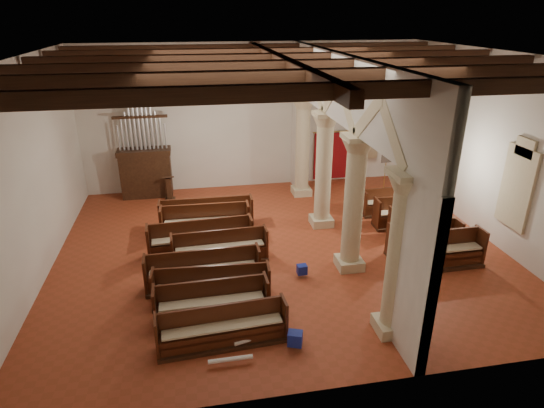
{
  "coord_description": "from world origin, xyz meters",
  "views": [
    {
      "loc": [
        -2.6,
        -12.71,
        7.11
      ],
      "look_at": [
        -0.18,
        0.5,
        1.38
      ],
      "focal_mm": 30.0,
      "sensor_mm": 36.0,
      "label": 1
    }
  ],
  "objects_px": {
    "processional_banner": "(385,173)",
    "lectern": "(169,190)",
    "aisle_pew_0": "(448,254)",
    "nave_pew_0": "(223,333)",
    "pipe_organ": "(145,164)"
  },
  "relations": [
    {
      "from": "processional_banner",
      "to": "aisle_pew_0",
      "type": "height_order",
      "value": "processional_banner"
    },
    {
      "from": "pipe_organ",
      "to": "aisle_pew_0",
      "type": "distance_m",
      "value": 11.91
    },
    {
      "from": "processional_banner",
      "to": "nave_pew_0",
      "type": "xyz_separation_m",
      "value": [
        -7.6,
        -8.6,
        -0.44
      ]
    },
    {
      "from": "processional_banner",
      "to": "nave_pew_0",
      "type": "distance_m",
      "value": 11.49
    },
    {
      "from": "processional_banner",
      "to": "aisle_pew_0",
      "type": "xyz_separation_m",
      "value": [
        -0.65,
        -6.28,
        -0.39
      ]
    },
    {
      "from": "pipe_organ",
      "to": "nave_pew_0",
      "type": "relative_size",
      "value": 1.46
    },
    {
      "from": "pipe_organ",
      "to": "lectern",
      "type": "distance_m",
      "value": 1.47
    },
    {
      "from": "pipe_organ",
      "to": "aisle_pew_0",
      "type": "height_order",
      "value": "pipe_organ"
    },
    {
      "from": "lectern",
      "to": "processional_banner",
      "type": "height_order",
      "value": "processional_banner"
    },
    {
      "from": "lectern",
      "to": "aisle_pew_0",
      "type": "distance_m",
      "value": 10.71
    },
    {
      "from": "processional_banner",
      "to": "lectern",
      "type": "bearing_deg",
      "value": 173.56
    },
    {
      "from": "lectern",
      "to": "nave_pew_0",
      "type": "bearing_deg",
      "value": -80.1
    },
    {
      "from": "pipe_organ",
      "to": "aisle_pew_0",
      "type": "xyz_separation_m",
      "value": [
        9.25,
        -7.43,
        -0.99
      ]
    },
    {
      "from": "processional_banner",
      "to": "nave_pew_0",
      "type": "bearing_deg",
      "value": -135.33
    },
    {
      "from": "processional_banner",
      "to": "nave_pew_0",
      "type": "relative_size",
      "value": 0.71
    }
  ]
}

